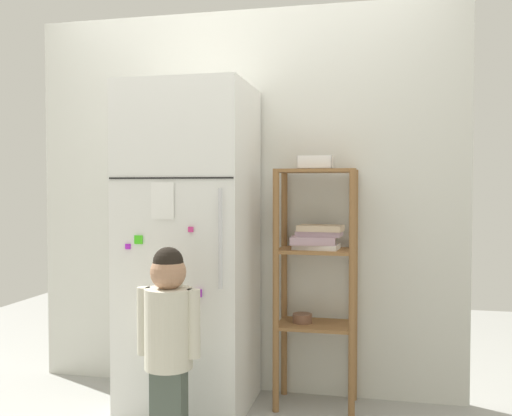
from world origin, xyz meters
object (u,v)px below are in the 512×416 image
object	(u,v)px
child_standing	(169,328)
pantry_shelf_unit	(316,262)
fruit_bin	(316,163)
refrigerator	(190,247)

from	to	relation	value
child_standing	pantry_shelf_unit	world-z (taller)	pantry_shelf_unit
fruit_bin	refrigerator	bearing A→B (deg)	-166.31
child_standing	fruit_bin	distance (m)	1.22
refrigerator	fruit_bin	distance (m)	0.85
child_standing	pantry_shelf_unit	bearing A→B (deg)	48.78
pantry_shelf_unit	child_standing	bearing A→B (deg)	-131.22
refrigerator	pantry_shelf_unit	world-z (taller)	refrigerator
refrigerator	fruit_bin	bearing A→B (deg)	13.69
refrigerator	fruit_bin	world-z (taller)	refrigerator
refrigerator	fruit_bin	size ratio (longest dim) A/B	9.36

